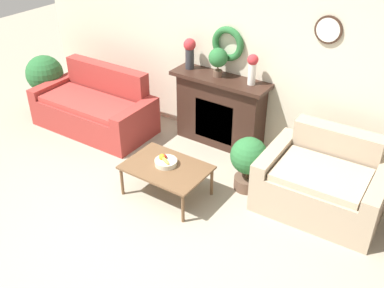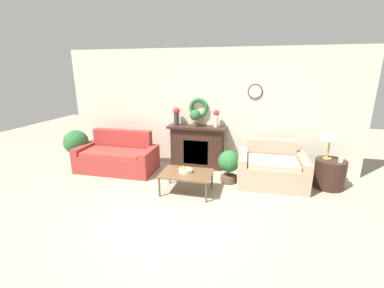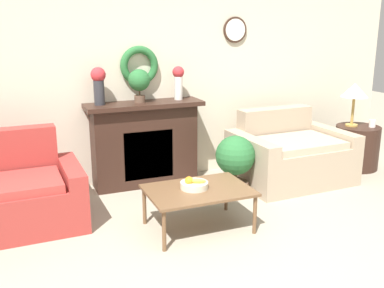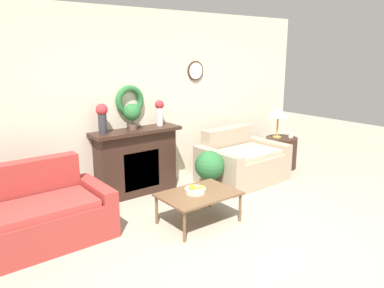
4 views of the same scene
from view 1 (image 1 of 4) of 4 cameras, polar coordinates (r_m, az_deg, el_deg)
ground_plane at (r=4.76m, az=-10.51°, el=-12.69°), size 16.00×16.00×0.00m
wall_back at (r=5.84m, az=6.12°, el=12.10°), size 6.80×0.15×2.70m
fireplace at (r=6.08m, az=3.58°, el=4.27°), size 1.34×0.41×0.99m
couch_left at (r=6.70m, az=-12.14°, el=4.43°), size 1.77×0.90×0.88m
loveseat_right at (r=5.20m, az=16.28°, el=-4.75°), size 1.36×1.02×0.84m
coffee_table at (r=5.14m, az=-3.28°, el=-3.19°), size 0.95×0.66×0.39m
fruit_bowl at (r=5.13m, az=-3.39°, el=-2.22°), size 0.26×0.26×0.12m
vase_on_mantel_left at (r=6.03m, az=-0.30°, el=11.71°), size 0.16×0.16×0.41m
vase_on_mantel_right at (r=5.60m, az=7.67°, el=9.66°), size 0.14×0.14×0.39m
potted_plant_on_mantel at (r=5.79m, az=3.33°, el=10.75°), size 0.25×0.25×0.38m
potted_plant_floor_by_couch at (r=7.41m, az=-18.17°, el=8.23°), size 0.57×0.57×0.86m
potted_plant_floor_by_loveseat at (r=5.25m, az=7.21°, el=-2.01°), size 0.44×0.44×0.68m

